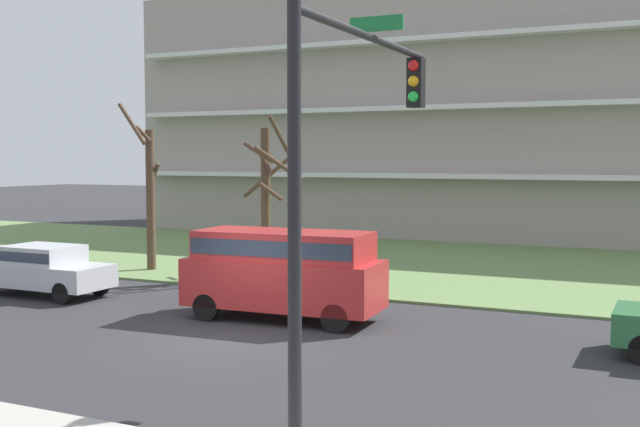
{
  "coord_description": "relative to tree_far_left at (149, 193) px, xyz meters",
  "views": [
    {
      "loc": [
        9.49,
        -15.27,
        4.29
      ],
      "look_at": [
        -0.38,
        6.0,
        2.57
      ],
      "focal_mm": 43.02,
      "sensor_mm": 36.0,
      "label": 1
    }
  ],
  "objects": [
    {
      "name": "apartment_building",
      "position": [
        8.36,
        19.59,
        3.8
      ],
      "size": [
        38.56,
        12.14,
        13.5
      ],
      "color": "#9E938C",
      "rests_on": "ground"
    },
    {
      "name": "van_red_center_left",
      "position": [
        8.54,
        -5.51,
        -1.56
      ],
      "size": [
        5.29,
        2.24,
        2.36
      ],
      "rotation": [
        0.0,
        0.0,
        3.19
      ],
      "color": "#B22828",
      "rests_on": "ground"
    },
    {
      "name": "tree_far_left",
      "position": [
        0.0,
        0.0,
        0.0
      ],
      "size": [
        1.6,
        1.41,
        6.31
      ],
      "color": "#4C3828",
      "rests_on": "ground"
    },
    {
      "name": "traffic_signal_mast",
      "position": [
        13.47,
        -12.84,
        1.52
      ],
      "size": [
        0.9,
        5.36,
        6.56
      ],
      "color": "black",
      "rests_on": "ground"
    },
    {
      "name": "ground",
      "position": [
        8.36,
        -8.01,
        -2.96
      ],
      "size": [
        160.0,
        160.0,
        0.0
      ],
      "primitive_type": "plane",
      "color": "#2D2D30"
    },
    {
      "name": "tree_left",
      "position": [
        4.79,
        0.43,
        0.08
      ],
      "size": [
        2.53,
        2.53,
        5.77
      ],
      "color": "#4C3828",
      "rests_on": "ground"
    },
    {
      "name": "sedan_silver_center_right",
      "position": [
        0.12,
        -5.51,
        -2.08
      ],
      "size": [
        4.42,
        1.85,
        1.57
      ],
      "rotation": [
        0.0,
        0.0,
        3.13
      ],
      "color": "#B7BABF",
      "rests_on": "ground"
    },
    {
      "name": "grass_lawn_strip",
      "position": [
        8.36,
        5.99,
        -2.92
      ],
      "size": [
        80.0,
        16.0,
        0.08
      ],
      "primitive_type": "cube",
      "color": "#66844C",
      "rests_on": "ground"
    }
  ]
}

